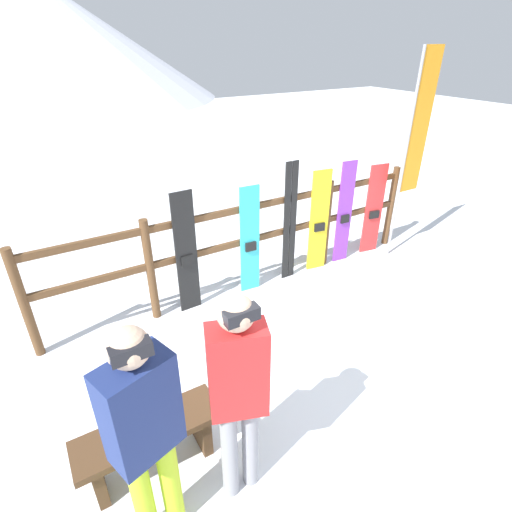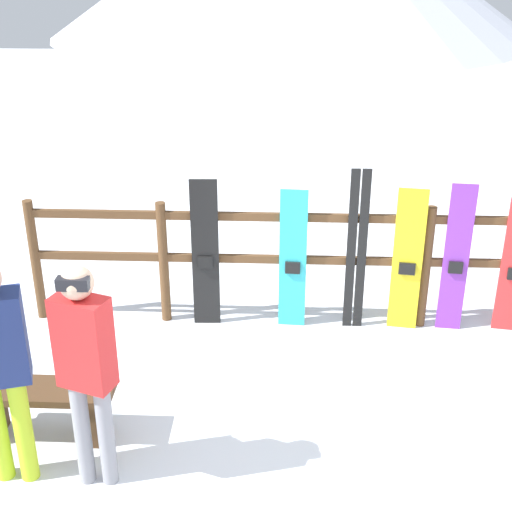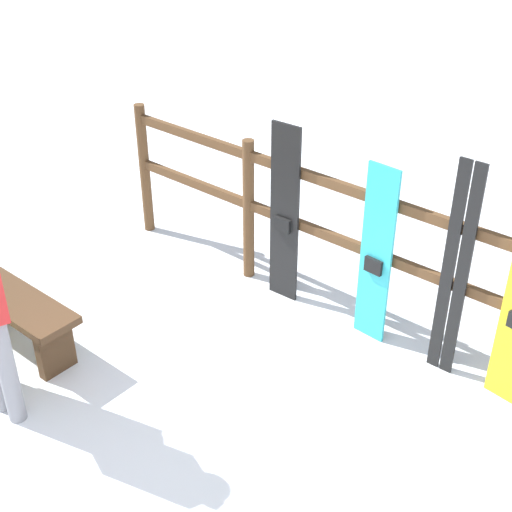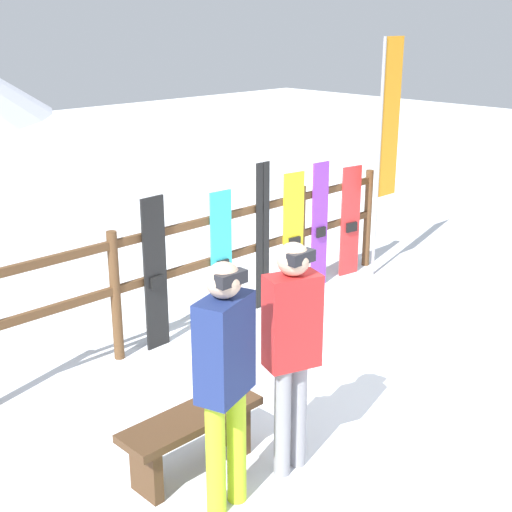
# 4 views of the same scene
# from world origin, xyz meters

# --- Properties ---
(ground_plane) EXTENTS (40.00, 40.00, 0.00)m
(ground_plane) POSITION_xyz_m (0.00, 0.00, 0.00)
(ground_plane) COLOR white
(fence) EXTENTS (5.35, 0.10, 1.30)m
(fence) POSITION_xyz_m (0.00, 2.17, 0.76)
(fence) COLOR brown
(fence) RESTS_ON ground
(bench) EXTENTS (1.11, 0.36, 0.46)m
(bench) POSITION_xyz_m (-1.96, 0.26, 0.33)
(bench) COLOR #4C331E
(bench) RESTS_ON ground
(snowboard_black_stripe) EXTENTS (0.27, 0.06, 1.56)m
(snowboard_black_stripe) POSITION_xyz_m (-0.88, 2.11, 0.78)
(snowboard_black_stripe) COLOR black
(snowboard_black_stripe) RESTS_ON ground
(snowboard_cyan) EXTENTS (0.27, 0.07, 1.47)m
(snowboard_cyan) POSITION_xyz_m (-0.01, 2.11, 0.73)
(snowboard_cyan) COLOR #2DBFCC
(snowboard_cyan) RESTS_ON ground
(ski_pair_black) EXTENTS (0.20, 0.02, 1.69)m
(ski_pair_black) POSITION_xyz_m (0.61, 2.12, 0.84)
(ski_pair_black) COLOR black
(ski_pair_black) RESTS_ON ground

